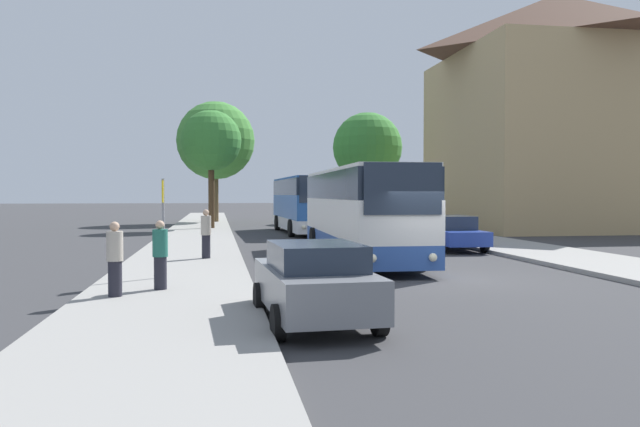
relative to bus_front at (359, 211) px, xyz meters
The scene contains 15 objects.
ground_plane 6.29m from the bus_front, 83.53° to the right, with size 300.00×300.00×0.00m, color #38383A.
sidewalk_left 8.87m from the bus_front, 136.52° to the right, with size 4.00×120.00×0.15m, color gray.
building_right_background 25.75m from the bus_front, 44.19° to the left, with size 14.22×13.91×16.14m.
bus_front is the anchor object (origin of this frame).
bus_middle 15.59m from the bus_front, 89.82° to the left, with size 2.89×10.99×3.43m.
parked_car_left_curb 11.66m from the bus_front, 107.21° to the right, with size 2.11×4.15×1.52m.
parked_car_right_near 5.80m from the bus_front, 32.70° to the left, with size 2.08×4.63×1.48m.
parked_car_right_far 18.33m from the bus_front, 75.33° to the left, with size 1.95×4.12×1.57m.
bus_stop_sign 8.42m from the bus_front, 142.26° to the right, with size 0.08×0.45×2.69m.
pedestrian_waiting_near 11.11m from the bus_front, 132.33° to the right, with size 0.36×0.36×1.66m.
pedestrian_waiting_far 9.84m from the bus_front, 131.97° to the right, with size 0.36×0.36×1.65m.
pedestrian_walking_back 5.65m from the bus_front, behind, with size 0.36×0.36×1.73m.
tree_left_near 20.90m from the bus_front, 105.76° to the left, with size 4.02×4.02×7.85m.
tree_left_far 30.29m from the bus_front, 100.14° to the left, with size 6.37×6.37×9.84m.
tree_right_near 31.25m from the bus_front, 75.67° to the left, with size 5.98×5.98×9.30m.
Camera 1 is at (-5.91, -16.53, 2.43)m, focal length 35.00 mm.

